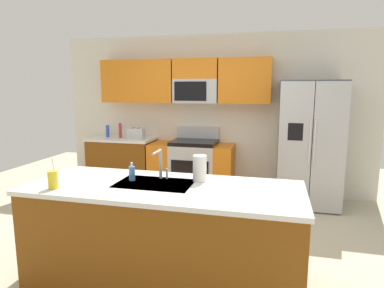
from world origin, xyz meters
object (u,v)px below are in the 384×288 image
object	(u,v)px
sink_faucet	(160,162)
paper_towel_roll	(200,168)
toaster	(136,133)
bottle_blue	(108,131)
soap_dispenser	(132,173)
refrigerator	(309,144)
range_oven	(192,168)
pepper_mill	(120,130)
drink_cup_yellow	(53,180)

from	to	relation	value
sink_faucet	paper_towel_roll	bearing A→B (deg)	3.52
toaster	bottle_blue	bearing A→B (deg)	174.26
soap_dispenser	toaster	bearing A→B (deg)	112.69
toaster	soap_dispenser	world-z (taller)	toaster
toaster	sink_faucet	world-z (taller)	sink_faucet
refrigerator	toaster	size ratio (longest dim) A/B	6.61
refrigerator	bottle_blue	distance (m)	3.30
range_oven	sink_faucet	bearing A→B (deg)	-83.08
toaster	pepper_mill	bearing A→B (deg)	170.83
pepper_mill	bottle_blue	world-z (taller)	pepper_mill
soap_dispenser	bottle_blue	bearing A→B (deg)	122.40
refrigerator	drink_cup_yellow	world-z (taller)	refrigerator
soap_dispenser	paper_towel_roll	distance (m)	0.62
range_oven	drink_cup_yellow	bearing A→B (deg)	-99.92
toaster	drink_cup_yellow	bearing A→B (deg)	-80.68
range_oven	soap_dispenser	bearing A→B (deg)	-88.96
sink_faucet	drink_cup_yellow	world-z (taller)	sink_faucet
bottle_blue	soap_dispenser	xyz separation A→B (m)	(1.55, -2.44, -0.04)
range_oven	toaster	size ratio (longest dim) A/B	4.86
bottle_blue	drink_cup_yellow	size ratio (longest dim) A/B	0.77
refrigerator	pepper_mill	world-z (taller)	refrigerator
toaster	sink_faucet	xyz separation A→B (m)	(1.23, -2.28, 0.08)
sink_faucet	paper_towel_roll	size ratio (longest dim) A/B	1.17
bottle_blue	drink_cup_yellow	distance (m)	3.01
soap_dispenser	paper_towel_roll	world-z (taller)	paper_towel_roll
drink_cup_yellow	paper_towel_roll	bearing A→B (deg)	24.51
range_oven	bottle_blue	distance (m)	1.60
toaster	paper_towel_roll	distance (m)	2.77
toaster	range_oven	bearing A→B (deg)	3.16
toaster	sink_faucet	size ratio (longest dim) A/B	0.99
paper_towel_roll	pepper_mill	bearing A→B (deg)	129.72
drink_cup_yellow	soap_dispenser	bearing A→B (deg)	36.40
bottle_blue	sink_faucet	world-z (taller)	sink_faucet
refrigerator	drink_cup_yellow	distance (m)	3.59
pepper_mill	bottle_blue	distance (m)	0.24
refrigerator	pepper_mill	size ratio (longest dim) A/B	7.33
refrigerator	sink_faucet	distance (m)	2.72
refrigerator	paper_towel_roll	distance (m)	2.51
refrigerator	sink_faucet	world-z (taller)	refrigerator
pepper_mill	sink_faucet	size ratio (longest dim) A/B	0.89
pepper_mill	soap_dispenser	distance (m)	2.76
drink_cup_yellow	paper_towel_roll	world-z (taller)	drink_cup_yellow
range_oven	bottle_blue	xyz separation A→B (m)	(-1.50, 0.00, 0.56)
bottle_blue	paper_towel_roll	bearing A→B (deg)	-46.98
refrigerator	soap_dispenser	size ratio (longest dim) A/B	10.88
sink_faucet	paper_towel_roll	world-z (taller)	sink_faucet
toaster	bottle_blue	distance (m)	0.55
bottle_blue	sink_faucet	size ratio (longest dim) A/B	0.74
pepper_mill	paper_towel_roll	world-z (taller)	pepper_mill
bottle_blue	soap_dispenser	world-z (taller)	bottle_blue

